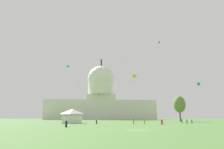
{
  "coord_description": "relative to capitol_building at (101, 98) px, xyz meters",
  "views": [
    {
      "loc": [
        -7.73,
        -36.41,
        2.12
      ],
      "look_at": [
        1.46,
        73.22,
        26.27
      ],
      "focal_mm": 31.63,
      "sensor_mm": 36.0,
      "label": 1
    }
  ],
  "objects": [
    {
      "name": "person_red_edge_west",
      "position": [
        14.74,
        -161.76,
        -23.43
      ],
      "size": [
        0.58,
        0.58,
        1.76
      ],
      "rotation": [
        0.0,
        0.0,
        0.59
      ],
      "color": "red",
      "rests_on": "ground_plane"
    },
    {
      "name": "person_orange_near_tree_east",
      "position": [
        6.33,
        -158.43,
        -23.46
      ],
      "size": [
        0.44,
        0.44,
        1.68
      ],
      "rotation": [
        0.0,
        0.0,
        4.45
      ],
      "color": "orange",
      "rests_on": "ground_plane"
    },
    {
      "name": "person_black_near_tree_west",
      "position": [
        -5.61,
        -152.41,
        -23.56
      ],
      "size": [
        0.46,
        0.46,
        1.5
      ],
      "rotation": [
        0.0,
        0.0,
        3.25
      ],
      "color": "black",
      "rests_on": "ground_plane"
    },
    {
      "name": "person_olive_aisle_center",
      "position": [
        30.12,
        -150.05,
        -23.54
      ],
      "size": [
        0.5,
        0.5,
        1.55
      ],
      "rotation": [
        0.0,
        0.0,
        4.63
      ],
      "color": "olive",
      "rests_on": "ground_plane"
    },
    {
      "name": "capitol_building",
      "position": [
        0.0,
        0.0,
        0.0
      ],
      "size": [
        122.06,
        31.04,
        69.39
      ],
      "color": "silver",
      "rests_on": "ground_plane"
    },
    {
      "name": "person_orange_front_left",
      "position": [
        12.42,
        -148.43,
        -23.45
      ],
      "size": [
        0.51,
        0.51,
        1.74
      ],
      "rotation": [
        0.0,
        0.0,
        1.86
      ],
      "color": "orange",
      "rests_on": "ground_plane"
    },
    {
      "name": "kite_black_low",
      "position": [
        -3.59,
        -100.93,
        -8.14
      ],
      "size": [
        0.37,
        0.71,
        3.38
      ],
      "rotation": [
        0.0,
        0.0,
        1.14
      ],
      "color": "black"
    },
    {
      "name": "kite_turquoise_low",
      "position": [
        36.31,
        -146.28,
        -8.48
      ],
      "size": [
        1.37,
        1.38,
        1.16
      ],
      "rotation": [
        0.0,
        0.0,
        5.52
      ],
      "color": "teal"
    },
    {
      "name": "person_teal_back_right",
      "position": [
        27.9,
        -150.8,
        -23.49
      ],
      "size": [
        0.53,
        0.53,
        1.66
      ],
      "rotation": [
        0.0,
        0.0,
        0.17
      ],
      "color": "#1E757A",
      "rests_on": "ground_plane"
    },
    {
      "name": "kite_yellow_low",
      "position": [
        7.69,
        -155.05,
        -7.51
      ],
      "size": [
        1.46,
        1.45,
        3.0
      ],
      "rotation": [
        0.0,
        0.0,
        2.16
      ],
      "color": "yellow"
    },
    {
      "name": "tree_east_mid",
      "position": [
        40.63,
        -115.92,
        -14.83
      ],
      "size": [
        9.94,
        10.38,
        14.04
      ],
      "color": "brown",
      "rests_on": "ground_plane"
    },
    {
      "name": "event_tent",
      "position": [
        -14.7,
        -146.13,
        -21.57
      ],
      "size": [
        7.49,
        6.54,
        5.36
      ],
      "rotation": [
        0.0,
        0.0,
        -0.15
      ],
      "color": "white",
      "rests_on": "ground_plane"
    },
    {
      "name": "person_maroon_deep_crowd",
      "position": [
        15.92,
        -157.69,
        -23.51
      ],
      "size": [
        0.61,
        0.61,
        1.6
      ],
      "rotation": [
        0.0,
        0.0,
        0.74
      ],
      "color": "maroon",
      "rests_on": "ground_plane"
    },
    {
      "name": "person_black_lawn_far_right",
      "position": [
        -12.58,
        -176.8,
        -23.51
      ],
      "size": [
        0.65,
        0.65,
        1.62
      ],
      "rotation": [
        0.0,
        0.0,
        3.85
      ],
      "color": "black",
      "rests_on": "ground_plane"
    },
    {
      "name": "person_denim_mid_right",
      "position": [
        29.61,
        -142.55,
        -23.46
      ],
      "size": [
        0.39,
        0.39,
        1.69
      ],
      "rotation": [
        0.0,
        0.0,
        1.55
      ],
      "color": "#3D5684",
      "rests_on": "ground_plane"
    },
    {
      "name": "person_white_front_center",
      "position": [
        24.51,
        -135.64,
        -23.49
      ],
      "size": [
        0.43,
        0.43,
        1.58
      ],
      "rotation": [
        0.0,
        0.0,
        5.81
      ],
      "color": "silver",
      "rests_on": "ground_plane"
    },
    {
      "name": "ground_plane",
      "position": [
        1.62,
        -186.92,
        -24.24
      ],
      "size": [
        800.0,
        800.0,
        0.0
      ],
      "primitive_type": "plane",
      "color": "#4C7538"
    },
    {
      "name": "kite_red_low",
      "position": [
        34.79,
        -25.8,
        -9.28
      ],
      "size": [
        1.08,
        1.33,
        0.32
      ],
      "rotation": [
        0.0,
        0.0,
        1.88
      ],
      "color": "red"
    },
    {
      "name": "person_white_near_tent",
      "position": [
        -14.31,
        -136.21,
        -23.45
      ],
      "size": [
        0.58,
        0.58,
        1.73
      ],
      "rotation": [
        0.0,
        0.0,
        0.65
      ],
      "color": "silver",
      "rests_on": "ground_plane"
    },
    {
      "name": "kite_gold_low",
      "position": [
        -11.66,
        -152.51,
        -10.5
      ],
      "size": [
        1.44,
        1.34,
        2.04
      ],
      "rotation": [
        0.0,
        0.0,
        2.46
      ],
      "color": "gold"
    },
    {
      "name": "kite_magenta_high",
      "position": [
        40.34,
        -88.44,
        32.95
      ],
      "size": [
        1.34,
        1.31,
        2.74
      ],
      "rotation": [
        0.0,
        0.0,
        1.83
      ],
      "color": "#D1339E"
    },
    {
      "name": "kite_cyan_mid",
      "position": [
        -16.27,
        -153.6,
        -4.0
      ],
      "size": [
        0.93,
        0.7,
        1.0
      ],
      "rotation": [
        0.0,
        0.0,
        5.84
      ],
      "color": "#33BCDB"
    },
    {
      "name": "kite_blue_high",
      "position": [
        22.16,
        -40.96,
        32.48
      ],
      "size": [
        0.36,
        0.62,
        1.24
      ],
      "rotation": [
        0.0,
        0.0,
        3.52
      ],
      "color": "blue"
    },
    {
      "name": "kite_orange_high",
      "position": [
        2.72,
        -95.84,
        25.69
      ],
      "size": [
        0.21,
        1.14,
        3.34
      ],
      "rotation": [
        0.0,
        0.0,
        3.95
      ],
      "color": "orange"
    }
  ]
}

